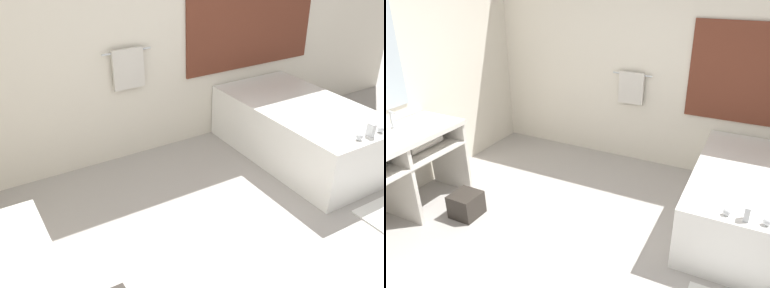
{
  "view_description": "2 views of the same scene",
  "coord_description": "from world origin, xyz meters",
  "views": [
    {
      "loc": [
        -1.82,
        -1.59,
        2.32
      ],
      "look_at": [
        -0.43,
        0.73,
        0.85
      ],
      "focal_mm": 40.0,
      "sensor_mm": 36.0,
      "label": 1
    },
    {
      "loc": [
        1.14,
        -2.18,
        2.28
      ],
      "look_at": [
        -0.27,
        0.63,
        0.84
      ],
      "focal_mm": 35.0,
      "sensor_mm": 36.0,
      "label": 2
    }
  ],
  "objects": [
    {
      "name": "ground_plane",
      "position": [
        0.0,
        0.0,
        0.0
      ],
      "size": [
        16.0,
        16.0,
        0.0
      ],
      "primitive_type": "plane",
      "color": "#A8A39E",
      "rests_on": "ground"
    },
    {
      "name": "wall_back_with_blinds",
      "position": [
        0.04,
        2.23,
        1.35
      ],
      "size": [
        7.4,
        0.13,
        2.7
      ],
      "color": "silver",
      "rests_on": "ground_plane"
    },
    {
      "name": "vanity_counter",
      "position": [
        -1.88,
        -0.13,
        0.63
      ],
      "size": [
        0.61,
        1.47,
        0.88
      ],
      "color": "silver",
      "rests_on": "ground_plane"
    },
    {
      "name": "sink_faucet",
      "position": [
        -2.05,
        0.07,
        0.96
      ],
      "size": [
        0.09,
        0.04,
        0.18
      ],
      "color": "silver",
      "rests_on": "vanity_counter"
    },
    {
      "name": "bathtub",
      "position": [
        1.22,
        1.27,
        0.32
      ],
      "size": [
        1.02,
        1.83,
        0.71
      ],
      "color": "white",
      "rests_on": "ground_plane"
    },
    {
      "name": "waste_bin",
      "position": [
        -1.33,
        0.18,
        0.12
      ],
      "size": [
        0.28,
        0.28,
        0.25
      ],
      "color": "#2D2823",
      "rests_on": "ground_plane"
    }
  ]
}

